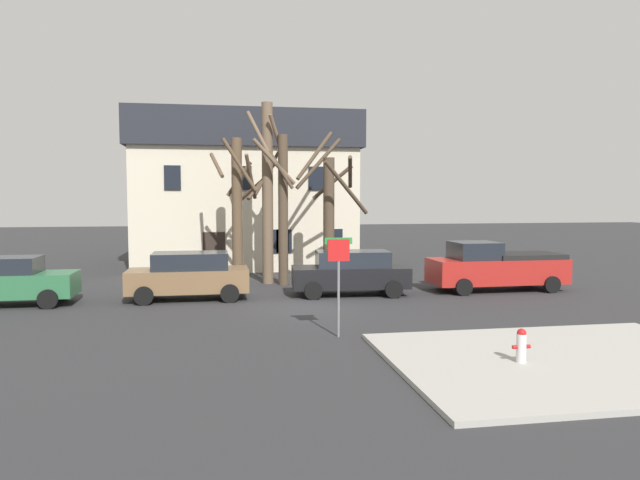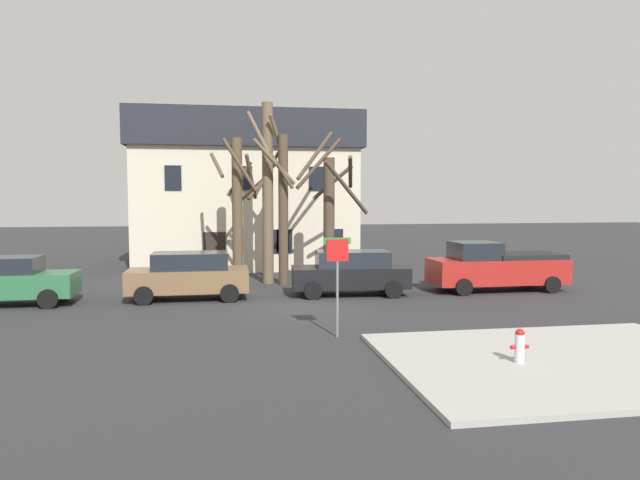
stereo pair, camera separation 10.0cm
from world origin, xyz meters
name	(u,v)px [view 1 (the left image)]	position (x,y,z in m)	size (l,w,h in m)	color
ground_plane	(300,307)	(0.00, 0.00, 0.00)	(120.00, 120.00, 0.00)	#2D2D30
sidewalk_slab	(570,361)	(5.21, -7.97, 0.06)	(8.32, 6.28, 0.12)	#A8A59E
building_main	(244,190)	(-1.34, 13.86, 4.24)	(12.14, 9.29, 8.34)	beige
tree_bare_near	(238,205)	(-1.95, 5.81, 3.49)	(2.66, 2.63, 6.42)	brown
tree_bare_mid	(268,189)	(-0.63, 5.67, 4.18)	(2.14, 1.44, 7.97)	brown
tree_bare_far	(281,206)	(-0.07, 5.32, 3.47)	(2.03, 2.31, 6.55)	#4C3D2D
tree_bare_end	(329,209)	(2.07, 5.34, 3.30)	(3.13, 3.15, 6.87)	#4C3D2D
car_green_sedan	(8,281)	(-10.13, 1.94, 0.87)	(4.52, 1.94, 1.74)	#2D6B42
car_brown_wagon	(189,275)	(-3.90, 2.12, 0.92)	(4.45, 2.06, 1.77)	brown
car_black_wagon	(351,272)	(2.31, 2.07, 0.91)	(4.64, 2.25, 1.74)	black
pickup_truck_red	(496,267)	(8.44, 2.16, 0.98)	(5.55, 2.21, 2.02)	#AD231E
fire_hydrant	(521,345)	(3.92, -8.07, 0.52)	(0.42, 0.22, 0.77)	silver
street_sign_pole	(339,268)	(0.44, -4.57, 1.92)	(0.76, 0.07, 2.74)	slate
bicycle_leaning	(160,281)	(-5.22, 4.65, 0.37)	(1.73, 0.35, 1.03)	black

